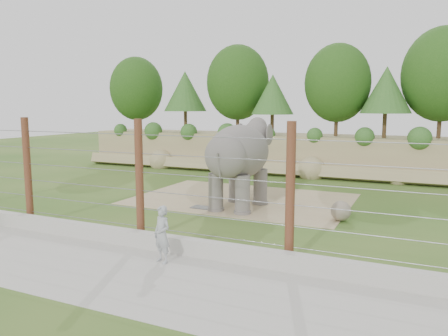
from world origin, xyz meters
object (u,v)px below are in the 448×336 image
at_px(elephant, 239,165).
at_px(stone_ball, 341,211).
at_px(barrier_fence, 140,181).
at_px(zookeeper, 162,234).

bearing_deg(elephant, stone_ball, -5.07).
distance_m(stone_ball, barrier_fence, 7.81).
height_order(elephant, barrier_fence, barrier_fence).
relative_size(barrier_fence, zookeeper, 12.44).
height_order(barrier_fence, zookeeper, barrier_fence).
distance_m(stone_ball, zookeeper, 7.70).
height_order(elephant, stone_ball, elephant).
xyz_separation_m(stone_ball, zookeeper, (-3.78, -6.70, 0.42)).
height_order(stone_ball, barrier_fence, barrier_fence).
bearing_deg(elephant, barrier_fence, -98.73).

